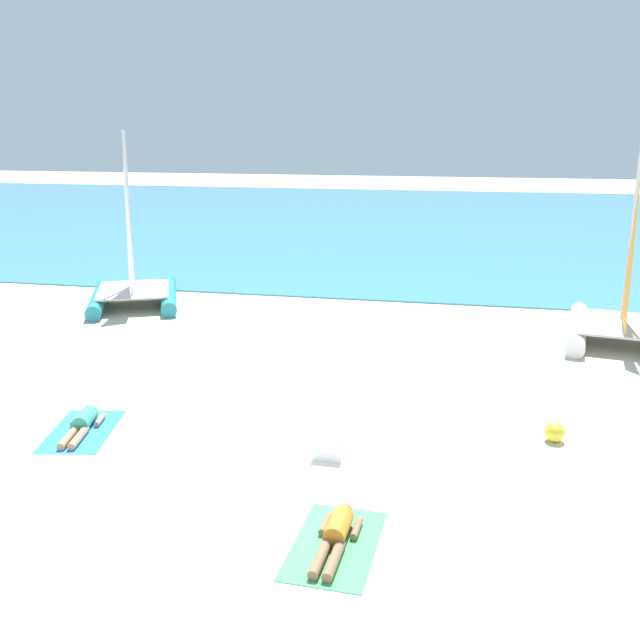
# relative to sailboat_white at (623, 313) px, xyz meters

# --- Properties ---
(ground_plane) EXTENTS (120.00, 120.00, 0.00)m
(ground_plane) POSITION_rel_sailboat_white_xyz_m (-7.16, 0.70, -0.79)
(ground_plane) COLOR beige
(ocean_water) EXTENTS (120.00, 40.00, 0.05)m
(ocean_water) POSITION_rel_sailboat_white_xyz_m (-7.16, 23.10, -0.76)
(ocean_water) COLOR teal
(ocean_water) RESTS_ON ground
(sailboat_white) EXTENTS (3.21, 4.42, 5.29)m
(sailboat_white) POSITION_rel_sailboat_white_xyz_m (0.00, 0.00, 0.00)
(sailboat_white) COLOR white
(sailboat_white) RESTS_ON ground
(sailboat_teal) EXTENTS (3.98, 4.74, 5.27)m
(sailboat_teal) POSITION_rel_sailboat_white_xyz_m (-14.09, 1.13, -0.00)
(sailboat_teal) COLOR teal
(sailboat_teal) RESTS_ON ground
(towel_left) EXTENTS (1.45, 2.08, 0.01)m
(towel_left) POSITION_rel_sailboat_white_xyz_m (-10.75, -7.85, -0.78)
(towel_left) COLOR #338CD8
(towel_left) RESTS_ON ground
(sunbather_left) EXTENTS (0.70, 1.56, 0.30)m
(sunbather_left) POSITION_rel_sailboat_white_xyz_m (-10.77, -7.78, -0.66)
(sunbather_left) COLOR #3FB28C
(sunbather_left) RESTS_ON towel_left
(towel_right) EXTENTS (1.19, 1.95, 0.01)m
(towel_right) POSITION_rel_sailboat_white_xyz_m (-5.55, -10.48, -0.78)
(towel_right) COLOR #4CB266
(towel_right) RESTS_ON ground
(sunbather_right) EXTENTS (0.56, 1.56, 0.30)m
(sunbather_right) POSITION_rel_sailboat_white_xyz_m (-5.55, -10.41, -0.66)
(sunbather_right) COLOR orange
(sunbather_right) RESTS_ON towel_right
(beach_ball) EXTENTS (0.35, 0.35, 0.35)m
(beach_ball) POSITION_rel_sailboat_white_xyz_m (-2.33, -6.54, -0.61)
(beach_ball) COLOR yellow
(beach_ball) RESTS_ON ground
(cooler_box) EXTENTS (0.50, 0.36, 0.36)m
(cooler_box) POSITION_rel_sailboat_white_xyz_m (-6.13, -7.98, -0.61)
(cooler_box) COLOR white
(cooler_box) RESTS_ON ground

